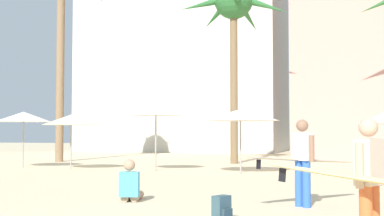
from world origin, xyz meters
TOP-DOWN VIEW (x-y plane):
  - palm_tree_left at (-2.33, 19.47)m, footprint 5.01×4.90m
  - cafe_umbrella_0 at (-10.06, 13.99)m, footprint 2.31×2.31m
  - cafe_umbrella_2 at (-7.58, 13.61)m, footprint 2.30×2.30m
  - cafe_umbrella_3 at (-0.75, 13.66)m, footprint 2.78×2.78m
  - cafe_umbrella_5 at (-4.11, 13.93)m, footprint 2.04×2.04m
  - backpack at (1.12, 3.66)m, footprint 0.33×0.35m
  - person_mid_right at (-1.35, 5.51)m, footprint 0.58×0.97m
  - person_mid_left at (2.21, 5.89)m, footprint 2.14×2.70m
  - person_far_left at (3.39, 2.00)m, footprint 2.88×1.55m

SIDE VIEW (x-z plane):
  - backpack at x=1.12m, z-range -0.01..0.41m
  - person_mid_right at x=-1.35m, z-range -0.14..0.76m
  - person_far_left at x=3.39m, z-range 0.08..1.72m
  - person_mid_left at x=2.21m, z-range 0.07..1.78m
  - cafe_umbrella_2 at x=-7.58m, z-range 0.88..3.05m
  - cafe_umbrella_3 at x=-0.75m, z-range 0.94..3.24m
  - cafe_umbrella_0 at x=-10.06m, z-range 0.95..3.28m
  - cafe_umbrella_5 at x=-4.11m, z-range 1.05..3.52m
  - palm_tree_left at x=-2.33m, z-range 2.94..11.66m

